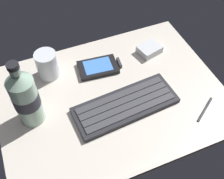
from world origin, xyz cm
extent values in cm
cube|color=beige|center=(0.00, 0.00, -1.00)|extent=(64.00, 48.00, 2.00)
cube|color=beige|center=(0.00, -23.40, 0.40)|extent=(64.00, 1.20, 0.80)
cube|color=#232328|center=(2.04, -4.87, 0.70)|extent=(29.71, 13.04, 1.40)
cube|color=#3D3D42|center=(1.81, -1.58, 1.55)|extent=(26.75, 3.90, 0.30)
cube|color=#3D3D42|center=(1.96, -3.77, 1.55)|extent=(26.75, 3.90, 0.30)
cube|color=#3D3D42|center=(2.12, -5.96, 1.55)|extent=(26.75, 3.90, 0.30)
cube|color=#3D3D42|center=(2.28, -8.16, 1.55)|extent=(26.75, 3.90, 0.30)
cube|color=black|center=(0.50, 11.50, 0.70)|extent=(12.72, 8.79, 1.40)
cube|color=#4C8CEA|center=(0.50, 11.50, 1.45)|extent=(8.96, 6.76, 0.10)
cube|color=#333338|center=(6.87, 10.84, 0.70)|extent=(1.19, 3.86, 1.12)
cylinder|color=silver|center=(-14.52, 14.93, 4.25)|extent=(6.40, 6.40, 8.50)
cylinder|color=red|center=(-14.52, 14.93, 3.26)|extent=(5.50, 5.50, 6.12)
cylinder|color=#9EC1A8|center=(-22.51, 1.33, 7.50)|extent=(6.60, 6.60, 15.00)
cone|color=#9EC1A8|center=(-22.51, 1.33, 16.40)|extent=(6.60, 6.60, 2.80)
cylinder|color=#9EC1A8|center=(-22.51, 1.33, 18.70)|extent=(2.51, 2.51, 1.80)
cylinder|color=black|center=(-22.51, 1.33, 20.20)|extent=(2.77, 2.77, 1.20)
cylinder|color=#2D2D38|center=(-22.51, 1.33, 8.25)|extent=(6.73, 6.73, 3.80)
cube|color=silver|center=(18.13, 12.18, 1.20)|extent=(8.15, 7.13, 2.40)
cylinder|color=#26262B|center=(21.99, -14.13, 0.35)|extent=(8.33, 5.79, 0.70)
camera|label=1|loc=(-18.33, -44.69, 63.47)|focal=44.49mm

